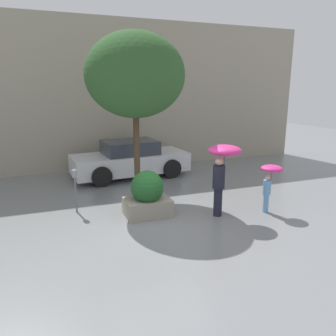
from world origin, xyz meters
name	(u,v)px	position (x,y,z in m)	size (l,w,h in m)	color
ground_plane	(159,227)	(0.00, 0.00, 0.00)	(40.00, 40.00, 0.00)	slate
building_facade	(106,96)	(0.00, 6.50, 3.00)	(18.00, 0.30, 6.00)	#9E937F
planter_box	(147,195)	(-0.04, 0.84, 0.56)	(1.19, 0.88, 1.22)	gray
person_adult	(223,163)	(1.78, 0.15, 1.44)	(0.85, 0.85, 1.90)	#1E1E2D
person_child	(270,177)	(3.12, -0.09, 1.00)	(0.58, 0.58, 1.32)	#669ED1
parked_car_near	(130,160)	(0.51, 4.89, 0.65)	(4.46, 2.27, 1.38)	silver
street_tree	(135,75)	(0.12, 2.41, 3.66)	(2.88, 2.88, 4.90)	#423323
parking_meter	(75,182)	(-1.80, 1.73, 0.86)	(0.14, 0.14, 1.19)	#595B60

